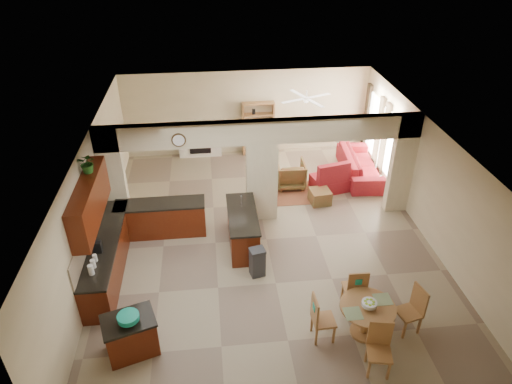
{
  "coord_description": "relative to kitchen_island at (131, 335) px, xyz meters",
  "views": [
    {
      "loc": [
        -1.27,
        -9.05,
        7.04
      ],
      "look_at": [
        -0.23,
        0.3,
        1.23
      ],
      "focal_mm": 32.0,
      "sensor_mm": 36.0,
      "label": 1
    }
  ],
  "objects": [
    {
      "name": "floor",
      "position": [
        2.92,
        3.1,
        -0.41
      ],
      "size": [
        10.0,
        10.0,
        0.0
      ],
      "primitive_type": "plane",
      "color": "gray",
      "rests_on": "ground"
    },
    {
      "name": "ceiling",
      "position": [
        2.92,
        3.1,
        2.39
      ],
      "size": [
        10.0,
        10.0,
        0.0
      ],
      "primitive_type": "plane",
      "rotation": [
        3.14,
        0.0,
        0.0
      ],
      "color": "white",
      "rests_on": "wall_back"
    },
    {
      "name": "wall_back",
      "position": [
        2.92,
        8.1,
        0.99
      ],
      "size": [
        8.0,
        0.0,
        8.0
      ],
      "primitive_type": "plane",
      "rotation": [
        1.57,
        0.0,
        0.0
      ],
      "color": "beige",
      "rests_on": "floor"
    },
    {
      "name": "wall_front",
      "position": [
        2.92,
        -1.9,
        0.99
      ],
      "size": [
        8.0,
        0.0,
        8.0
      ],
      "primitive_type": "plane",
      "rotation": [
        -1.57,
        0.0,
        0.0
      ],
      "color": "beige",
      "rests_on": "floor"
    },
    {
      "name": "wall_left",
      "position": [
        -1.08,
        3.1,
        0.99
      ],
      "size": [
        0.0,
        10.0,
        10.0
      ],
      "primitive_type": "plane",
      "rotation": [
        1.57,
        0.0,
        1.57
      ],
      "color": "beige",
      "rests_on": "floor"
    },
    {
      "name": "wall_right",
      "position": [
        6.92,
        3.1,
        0.99
      ],
      "size": [
        0.0,
        10.0,
        10.0
      ],
      "primitive_type": "plane",
      "rotation": [
        1.57,
        0.0,
        -1.57
      ],
      "color": "beige",
      "rests_on": "floor"
    },
    {
      "name": "partition_left_pier",
      "position": [
        -0.78,
        4.1,
        0.99
      ],
      "size": [
        0.6,
        0.25,
        2.8
      ],
      "primitive_type": "cube",
      "color": "beige",
      "rests_on": "floor"
    },
    {
      "name": "partition_center_pier",
      "position": [
        2.92,
        4.1,
        0.69
      ],
      "size": [
        0.8,
        0.25,
        2.2
      ],
      "primitive_type": "cube",
      "color": "beige",
      "rests_on": "floor"
    },
    {
      "name": "partition_right_pier",
      "position": [
        6.62,
        4.1,
        0.99
      ],
      "size": [
        0.6,
        0.25,
        2.8
      ],
      "primitive_type": "cube",
      "color": "beige",
      "rests_on": "floor"
    },
    {
      "name": "partition_header",
      "position": [
        2.92,
        4.1,
        2.09
      ],
      "size": [
        8.0,
        0.25,
        0.6
      ],
      "primitive_type": "cube",
      "color": "beige",
      "rests_on": "partition_center_pier"
    },
    {
      "name": "kitchen_counter",
      "position": [
        -0.34,
        2.85,
        0.05
      ],
      "size": [
        2.52,
        3.29,
        1.48
      ],
      "color": "#471408",
      "rests_on": "floor"
    },
    {
      "name": "upper_cabinets",
      "position": [
        -0.9,
        2.3,
        1.51
      ],
      "size": [
        0.35,
        2.4,
        0.9
      ],
      "primitive_type": "cube",
      "color": "#471408",
      "rests_on": "wall_left"
    },
    {
      "name": "peninsula",
      "position": [
        2.32,
        2.99,
        0.05
      ],
      "size": [
        0.7,
        1.85,
        0.91
      ],
      "color": "#471408",
      "rests_on": "floor"
    },
    {
      "name": "wall_clock",
      "position": [
        0.92,
        3.95,
        2.04
      ],
      "size": [
        0.34,
        0.03,
        0.34
      ],
      "primitive_type": "cylinder",
      "rotation": [
        1.57,
        0.0,
        0.0
      ],
      "color": "#4C3419",
      "rests_on": "partition_header"
    },
    {
      "name": "rug",
      "position": [
        4.12,
        5.2,
        -0.4
      ],
      "size": [
        1.6,
        1.3,
        0.01
      ],
      "primitive_type": "cube",
      "color": "brown",
      "rests_on": "floor"
    },
    {
      "name": "fireplace",
      "position": [
        1.32,
        7.93,
        0.2
      ],
      "size": [
        1.6,
        0.35,
        1.2
      ],
      "color": "white",
      "rests_on": "floor"
    },
    {
      "name": "shelving_unit",
      "position": [
        3.27,
        7.92,
        0.49
      ],
      "size": [
        1.0,
        0.32,
        1.8
      ],
      "primitive_type": "cube",
      "color": "#9E6336",
      "rests_on": "floor"
    },
    {
      "name": "window_a",
      "position": [
        6.89,
        5.4,
        0.79
      ],
      "size": [
        0.02,
        0.9,
        1.9
      ],
      "primitive_type": "cube",
      "color": "white",
      "rests_on": "wall_right"
    },
    {
      "name": "window_b",
      "position": [
        6.89,
        7.1,
        0.79
      ],
      "size": [
        0.02,
        0.9,
        1.9
      ],
      "primitive_type": "cube",
      "color": "white",
      "rests_on": "wall_right"
    },
    {
      "name": "glazed_door",
      "position": [
        6.89,
        6.25,
        0.64
      ],
      "size": [
        0.02,
        0.7,
        2.1
      ],
      "primitive_type": "cube",
      "color": "white",
      "rests_on": "wall_right"
    },
    {
      "name": "drape_a_left",
      "position": [
        6.85,
        4.8,
        0.79
      ],
      "size": [
        0.1,
        0.28,
        2.3
      ],
      "primitive_type": "cube",
      "color": "#381616",
      "rests_on": "wall_right"
    },
    {
      "name": "drape_a_right",
      "position": [
        6.85,
        6.0,
        0.79
      ],
      "size": [
        0.1,
        0.28,
        2.3
      ],
      "primitive_type": "cube",
      "color": "#381616",
      "rests_on": "wall_right"
    },
    {
      "name": "drape_b_left",
      "position": [
        6.85,
        6.5,
        0.79
      ],
      "size": [
        0.1,
        0.28,
        2.3
      ],
      "primitive_type": "cube",
      "color": "#381616",
      "rests_on": "wall_right"
    },
    {
      "name": "drape_b_right",
      "position": [
        6.85,
        7.7,
        0.79
      ],
      "size": [
        0.1,
        0.28,
        2.3
      ],
      "primitive_type": "cube",
      "color": "#381616",
      "rests_on": "wall_right"
    },
    {
      "name": "ceiling_fan",
      "position": [
        4.42,
        6.1,
        2.15
      ],
      "size": [
        1.0,
        1.0,
        0.1
      ],
      "primitive_type": "cylinder",
      "color": "white",
      "rests_on": "ceiling"
    },
    {
      "name": "kitchen_island",
      "position": [
        0.0,
        0.0,
        0.0
      ],
      "size": [
        1.1,
        0.92,
        0.81
      ],
      "rotation": [
        0.0,
        0.0,
        0.3
      ],
      "color": "#471408",
      "rests_on": "floor"
    },
    {
      "name": "teal_bowl",
      "position": [
        0.04,
        -0.06,
        0.49
      ],
      "size": [
        0.39,
        0.39,
        0.18
      ],
      "primitive_type": "cylinder",
      "color": "#15967D",
      "rests_on": "kitchen_island"
    },
    {
      "name": "trash_can",
      "position": [
        2.55,
        1.84,
        -0.08
      ],
      "size": [
        0.36,
        0.33,
        0.66
      ],
      "primitive_type": "cube",
      "rotation": [
        0.0,
        0.0,
        0.23
      ],
      "color": "#2C2C2F",
      "rests_on": "floor"
    },
    {
      "name": "dining_table",
      "position": [
        4.42,
        -0.07,
        0.07
      ],
      "size": [
        1.05,
        1.05,
        0.72
      ],
      "color": "#9E6336",
      "rests_on": "floor"
    },
    {
      "name": "fruit_bowl",
      "position": [
        4.43,
        -0.09,
        0.39
      ],
      "size": [
        0.29,
        0.29,
        0.15
      ],
      "primitive_type": "cylinder",
      "color": "#89BB28",
      "rests_on": "dining_table"
    },
    {
      "name": "sofa",
      "position": [
        6.22,
        6.04,
        -0.04
      ],
      "size": [
        2.61,
        1.18,
        0.74
      ],
      "primitive_type": "imported",
      "rotation": [
        0.0,
        0.0,
        1.49
      ],
      "color": "maroon",
      "rests_on": "floor"
    },
    {
      "name": "chaise",
      "position": [
        5.1,
        5.35,
        -0.21
      ],
      "size": [
        1.14,
        1.0,
        0.39
      ],
      "primitive_type": "cube",
      "rotation": [
        0.0,
        0.0,
        0.23
      ],
      "color": "maroon",
      "rests_on": "floor"
    },
    {
      "name": "armchair",
      "position": [
        3.97,
        5.65,
        -0.02
      ],
      "size": [
        0.85,
        0.88,
        0.78
      ],
      "primitive_type": "imported",
      "rotation": [
        0.0,
        0.0,
        3.12
      ],
      "color": "maroon",
      "rests_on": "floor"
    },
    {
      "name": "ottoman",
      "position": [
        4.64,
        4.64,
        -0.21
      ],
      "size": [
        0.6,
        0.6,
        0.4
      ],
      "primitive_type": "cube",
      "rotation": [
        0.0,
        0.0,
        0.1
      ],
      "color": "maroon",
      "rests_on": "floor"
    },
    {
      "name": "plant",
      "position": [
        -0.9,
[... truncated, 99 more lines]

